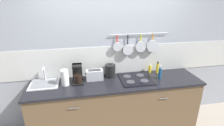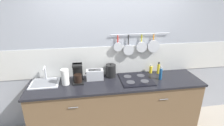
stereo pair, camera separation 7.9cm
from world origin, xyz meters
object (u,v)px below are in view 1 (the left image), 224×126
at_px(toaster, 95,75).
at_px(kettle, 110,71).
at_px(bottle_vinegar, 157,68).
at_px(paper_towel_roll, 65,78).
at_px(bottle_olive_oil, 150,69).
at_px(bottle_sesame_oil, 160,73).
at_px(coffee_maker, 78,75).

distance_m(toaster, kettle, 0.29).
bearing_deg(bottle_vinegar, kettle, 179.97).
bearing_deg(kettle, paper_towel_roll, -167.35).
height_order(toaster, bottle_olive_oil, toaster).
xyz_separation_m(kettle, bottle_olive_oil, (0.74, 0.04, -0.04)).
bearing_deg(bottle_sesame_oil, kettle, 163.79).
relative_size(paper_towel_roll, toaster, 0.86).
distance_m(bottle_olive_oil, bottle_sesame_oil, 0.29).
xyz_separation_m(paper_towel_roll, coffee_maker, (0.20, 0.06, 0.00)).
bearing_deg(kettle, bottle_vinegar, -0.03).
height_order(coffee_maker, kettle, coffee_maker).
bearing_deg(kettle, toaster, -165.54).
relative_size(coffee_maker, bottle_vinegar, 1.43).
distance_m(kettle, bottle_olive_oil, 0.74).
bearing_deg(coffee_maker, bottle_vinegar, 4.53).
xyz_separation_m(kettle, bottle_vinegar, (0.87, -0.00, -0.02)).
bearing_deg(coffee_maker, bottle_olive_oil, 6.79).
bearing_deg(bottle_vinegar, paper_towel_roll, -174.08).
bearing_deg(bottle_olive_oil, paper_towel_roll, -172.01).
distance_m(coffee_maker, bottle_olive_oil, 1.31).
xyz_separation_m(bottle_sesame_oil, bottle_vinegar, (0.06, 0.23, -0.01)).
xyz_separation_m(coffee_maker, bottle_vinegar, (1.42, 0.11, -0.03)).
relative_size(coffee_maker, bottle_olive_oil, 1.99).
height_order(kettle, bottle_sesame_oil, kettle).
xyz_separation_m(toaster, bottle_sesame_oil, (1.09, -0.16, 0.02)).
height_order(coffee_maker, bottle_vinegar, coffee_maker).
xyz_separation_m(coffee_maker, bottle_olive_oil, (1.30, 0.15, -0.06)).
xyz_separation_m(kettle, bottle_sesame_oil, (0.81, -0.23, -0.01)).
distance_m(bottle_olive_oil, bottle_vinegar, 0.14).
relative_size(bottle_olive_oil, bottle_sesame_oil, 0.65).
height_order(bottle_olive_oil, bottle_sesame_oil, bottle_sesame_oil).
bearing_deg(toaster, paper_towel_roll, -168.43).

